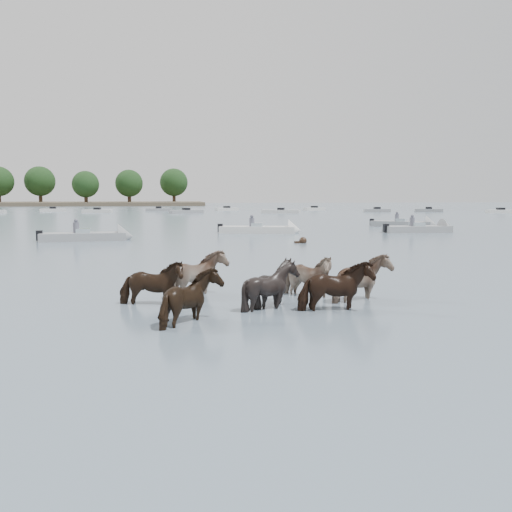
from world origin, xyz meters
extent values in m
plane|color=#4C5D6D|center=(0.00, 0.00, 0.00)|extent=(400.00, 400.00, 0.00)
imported|color=black|center=(-0.15, 2.45, 0.42)|extent=(1.70, 0.93, 1.37)
imported|color=#9B8669|center=(1.06, 3.45, 0.47)|extent=(1.78, 1.87, 1.47)
imported|color=black|center=(2.83, 2.02, 0.42)|extent=(1.31, 1.18, 1.38)
imported|color=gray|center=(3.84, 2.86, 0.44)|extent=(1.73, 1.71, 1.41)
imported|color=black|center=(0.76, 0.30, 0.43)|extent=(1.46, 1.61, 1.39)
imported|color=black|center=(2.65, 1.51, 0.43)|extent=(1.57, 1.49, 1.40)
imported|color=black|center=(4.08, 1.05, 0.46)|extent=(1.77, 0.90, 1.45)
imported|color=#7D6B54|center=(5.13, 2.04, 0.46)|extent=(1.86, 1.90, 1.45)
sphere|color=black|center=(7.80, 18.84, 0.12)|extent=(0.44, 0.44, 0.44)
cube|color=black|center=(7.55, 18.84, 0.02)|extent=(0.50, 0.22, 0.18)
cube|color=gray|center=(-4.79, 22.57, 0.20)|extent=(5.06, 2.10, 0.55)
cone|color=gray|center=(-2.34, 22.83, 0.20)|extent=(1.06, 1.68, 1.60)
cube|color=#99ADB7|center=(-4.79, 22.57, 0.55)|extent=(0.91, 1.20, 0.35)
cube|color=black|center=(-7.24, 22.31, 0.35)|extent=(0.38, 0.38, 0.60)
cylinder|color=#595966|center=(-5.19, 22.57, 0.75)|extent=(0.36, 0.36, 0.70)
sphere|color=#595966|center=(-5.19, 22.57, 1.20)|extent=(0.24, 0.24, 0.24)
cube|color=silver|center=(6.60, 27.62, 0.20)|extent=(5.64, 2.84, 0.55)
cone|color=silver|center=(9.23, 26.97, 0.20)|extent=(1.25, 1.77, 1.60)
cube|color=#99ADB7|center=(6.60, 27.62, 0.55)|extent=(1.04, 1.28, 0.35)
cube|color=black|center=(3.97, 28.26, 0.35)|extent=(0.42, 0.42, 0.60)
cylinder|color=#595966|center=(6.20, 27.62, 0.75)|extent=(0.36, 0.36, 0.70)
sphere|color=#595966|center=(6.20, 27.62, 1.20)|extent=(0.24, 0.24, 0.24)
cube|color=gray|center=(18.31, 26.31, 0.20)|extent=(4.86, 1.64, 0.55)
cone|color=gray|center=(20.73, 26.33, 0.20)|extent=(0.91, 1.61, 1.60)
cube|color=#99ADB7|center=(18.31, 26.31, 0.55)|extent=(0.81, 1.13, 0.35)
cube|color=black|center=(15.89, 26.29, 0.35)|extent=(0.35, 0.35, 0.60)
cylinder|color=#595966|center=(17.91, 26.31, 0.75)|extent=(0.36, 0.36, 0.70)
sphere|color=#595966|center=(17.91, 26.31, 1.20)|extent=(0.24, 0.24, 0.24)
cube|color=gray|center=(20.35, 33.60, 0.20)|extent=(5.14, 4.10, 0.55)
cone|color=gray|center=(22.49, 32.22, 0.20)|extent=(1.62, 1.83, 1.60)
cube|color=#99ADB7|center=(20.35, 33.60, 0.55)|extent=(1.28, 1.37, 0.35)
cube|color=black|center=(18.21, 34.97, 0.35)|extent=(0.48, 0.48, 0.60)
cylinder|color=#595966|center=(19.95, 33.60, 0.75)|extent=(0.36, 0.36, 0.70)
sphere|color=#595966|center=(19.95, 33.60, 1.20)|extent=(0.24, 0.24, 0.24)
cube|color=silver|center=(-19.26, 85.49, 0.22)|extent=(4.23, 1.85, 0.60)
cube|color=black|center=(-19.26, 85.49, 0.60)|extent=(1.08, 1.08, 0.50)
cube|color=silver|center=(-11.01, 78.19, 0.22)|extent=(4.76, 2.17, 0.60)
cube|color=black|center=(-11.01, 78.19, 0.60)|extent=(1.14, 1.14, 0.50)
cube|color=gray|center=(-1.50, 86.03, 0.22)|extent=(4.55, 1.55, 0.60)
cube|color=black|center=(-1.50, 86.03, 0.60)|extent=(1.01, 1.01, 0.50)
cube|color=gray|center=(2.94, 73.21, 0.22)|extent=(5.40, 3.27, 0.60)
cube|color=black|center=(2.94, 73.21, 0.60)|extent=(1.29, 1.29, 0.50)
cube|color=silver|center=(10.75, 87.37, 0.22)|extent=(4.54, 2.78, 0.60)
cube|color=black|center=(10.75, 87.37, 0.60)|extent=(1.27, 1.27, 0.50)
cube|color=silver|center=(17.54, 71.45, 0.22)|extent=(6.10, 3.73, 0.60)
cube|color=black|center=(17.54, 71.45, 0.60)|extent=(1.31, 1.31, 0.50)
cube|color=silver|center=(27.05, 86.52, 0.22)|extent=(4.31, 2.51, 0.60)
cube|color=black|center=(27.05, 86.52, 0.60)|extent=(1.23, 1.23, 0.50)
cube|color=gray|center=(34.78, 75.16, 0.22)|extent=(4.48, 2.18, 0.60)
cube|color=black|center=(34.78, 75.16, 0.60)|extent=(1.15, 1.15, 0.50)
cube|color=gray|center=(43.62, 74.35, 0.22)|extent=(4.77, 3.13, 0.60)
cube|color=black|center=(43.62, 74.35, 0.60)|extent=(1.31, 1.31, 0.50)
cube|color=silver|center=(51.94, 66.86, 0.22)|extent=(4.44, 1.74, 0.60)
cube|color=black|center=(51.94, 66.86, 0.60)|extent=(1.05, 1.05, 0.50)
cylinder|color=#382619|center=(-36.25, 153.02, 1.92)|extent=(1.00, 1.00, 3.83)
sphere|color=black|center=(-36.25, 153.02, 6.92)|extent=(8.52, 8.52, 8.52)
cylinder|color=#382619|center=(-22.06, 142.49, 1.63)|extent=(1.00, 1.00, 3.26)
sphere|color=black|center=(-22.06, 142.49, 5.88)|extent=(7.24, 7.24, 7.24)
cylinder|color=#382619|center=(-10.85, 147.92, 1.74)|extent=(1.00, 1.00, 3.49)
sphere|color=black|center=(-10.85, 147.92, 6.30)|extent=(7.75, 7.75, 7.75)
cylinder|color=#382619|center=(1.92, 156.52, 1.89)|extent=(1.00, 1.00, 3.79)
sphere|color=black|center=(1.92, 156.52, 6.84)|extent=(8.42, 8.42, 8.42)
camera|label=1|loc=(0.31, -10.76, 2.65)|focal=37.71mm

